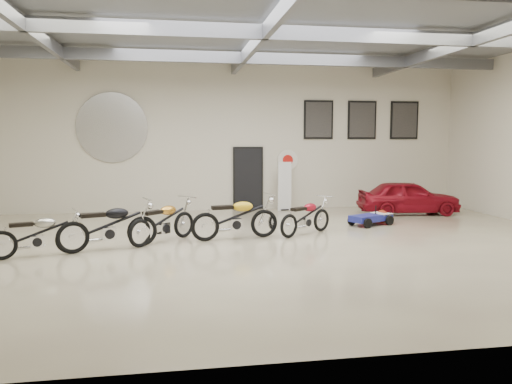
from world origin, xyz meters
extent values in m
cube|color=#C3B995|center=(0.00, 0.00, 0.00)|extent=(16.00, 12.00, 0.01)
cube|color=slate|center=(0.00, 0.00, 5.00)|extent=(16.00, 12.00, 0.01)
cube|color=beige|center=(0.00, 6.00, 2.50)|extent=(16.00, 0.02, 5.00)
cube|color=black|center=(0.50, 5.95, 1.05)|extent=(0.92, 0.08, 2.10)
imported|color=maroon|center=(5.48, 4.00, 0.55)|extent=(1.68, 3.34, 1.09)
camera|label=1|loc=(-2.02, -11.06, 2.41)|focal=35.00mm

